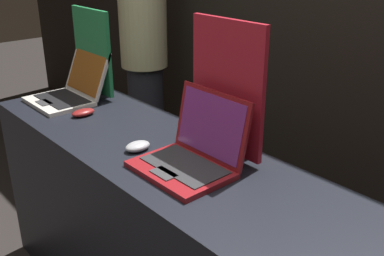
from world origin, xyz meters
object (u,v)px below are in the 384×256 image
(laptop_middle, at_px, (193,152))
(mouse_middle, at_px, (138,146))
(mouse_front, at_px, (83,113))
(laptop_front, at_px, (70,89))
(person_bystander, at_px, (144,56))
(promo_stand_front, at_px, (93,55))
(promo_stand_middle, at_px, (227,93))

(laptop_middle, height_order, mouse_middle, laptop_middle)
(mouse_front, height_order, laptop_middle, laptop_middle)
(mouse_front, bearing_deg, laptop_front, 165.84)
(mouse_middle, bearing_deg, laptop_middle, 15.24)
(mouse_middle, bearing_deg, person_bystander, 143.27)
(promo_stand_front, distance_m, laptop_middle, 0.99)
(laptop_middle, xyz_separation_m, person_bystander, (-1.47, 0.85, -0.05))
(mouse_front, relative_size, promo_stand_front, 0.25)
(laptop_front, distance_m, person_bystander, 0.97)
(laptop_front, relative_size, person_bystander, 0.21)
(laptop_front, bearing_deg, laptop_middle, -1.12)
(promo_stand_front, relative_size, laptop_middle, 1.30)
(mouse_middle, bearing_deg, promo_stand_front, 161.99)
(promo_stand_middle, bearing_deg, promo_stand_front, 179.99)
(laptop_front, relative_size, promo_stand_front, 0.79)
(laptop_front, distance_m, mouse_front, 0.25)
(promo_stand_middle, bearing_deg, mouse_middle, -136.84)
(mouse_middle, bearing_deg, laptop_front, 173.11)
(laptop_front, height_order, person_bystander, person_bystander)
(mouse_middle, distance_m, person_bystander, 1.53)
(mouse_middle, height_order, promo_stand_middle, promo_stand_middle)
(laptop_front, xyz_separation_m, mouse_middle, (0.72, -0.09, -0.04))
(laptop_front, relative_size, promo_stand_middle, 0.69)
(mouse_front, height_order, promo_stand_front, promo_stand_front)
(laptop_front, relative_size, mouse_front, 3.16)
(person_bystander, bearing_deg, laptop_front, -58.45)
(laptop_front, height_order, promo_stand_front, promo_stand_front)
(promo_stand_front, height_order, laptop_middle, promo_stand_front)
(mouse_front, distance_m, promo_stand_front, 0.37)
(promo_stand_front, relative_size, mouse_middle, 4.30)
(laptop_middle, height_order, person_bystander, person_bystander)
(mouse_front, distance_m, mouse_middle, 0.48)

